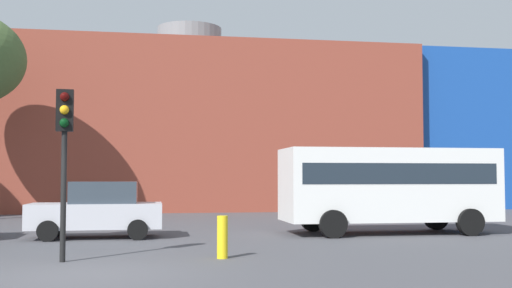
{
  "coord_description": "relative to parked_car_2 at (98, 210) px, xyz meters",
  "views": [
    {
      "loc": [
        1.25,
        -12.04,
        1.8
      ],
      "look_at": [
        4.58,
        7.68,
        2.88
      ],
      "focal_mm": 43.61,
      "sensor_mm": 36.0,
      "label": 1
    }
  ],
  "objects": [
    {
      "name": "traffic_light_island",
      "position": [
        -0.3,
        -5.34,
        1.89
      ],
      "size": [
        0.37,
        0.37,
        3.69
      ],
      "rotation": [
        0.0,
        0.0,
        -1.51
      ],
      "color": "black",
      "rests_on": "ground_plane"
    },
    {
      "name": "white_bus",
      "position": [
        9.11,
        -0.05,
        0.79
      ],
      "size": [
        6.8,
        2.62,
        2.72
      ],
      "rotation": [
        0.0,
        0.0,
        3.14
      ],
      "color": "white",
      "rests_on": "ground_plane"
    },
    {
      "name": "bollard_yellow_0",
      "position": [
        3.13,
        -5.31,
        -0.36
      ],
      "size": [
        0.24,
        0.24,
        0.95
      ],
      "primitive_type": "cylinder",
      "color": "yellow",
      "rests_on": "ground_plane"
    },
    {
      "name": "ground_plane",
      "position": [
        0.31,
        -7.12,
        -0.84
      ],
      "size": [
        200.0,
        200.0,
        0.0
      ],
      "primitive_type": "plane",
      "color": "#47474C"
    },
    {
      "name": "parked_car_2",
      "position": [
        0.0,
        0.0,
        0.0
      ],
      "size": [
        3.88,
        1.9,
        1.68
      ],
      "rotation": [
        0.0,
        0.0,
        3.14
      ],
      "color": "silver",
      "rests_on": "ground_plane"
    },
    {
      "name": "building_backdrop",
      "position": [
        3.86,
        19.58,
        3.79
      ],
      "size": [
        40.47,
        13.81,
        11.16
      ],
      "color": "brown",
      "rests_on": "ground_plane"
    }
  ]
}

